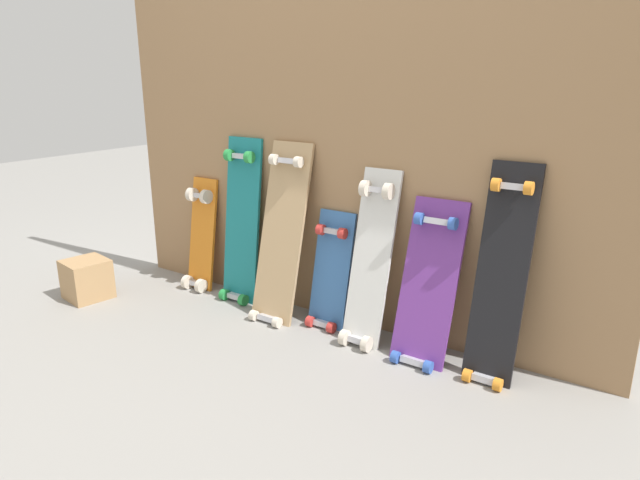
{
  "coord_description": "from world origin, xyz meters",
  "views": [
    {
      "loc": [
        1.31,
        -2.01,
        1.11
      ],
      "look_at": [
        0.0,
        -0.07,
        0.41
      ],
      "focal_mm": 31.43,
      "sensor_mm": 36.0,
      "label": 1
    }
  ],
  "objects_px": {
    "skateboard_black": "(500,284)",
    "skateboard_natural": "(281,241)",
    "skateboard_purple": "(427,292)",
    "wooden_crate": "(87,279)",
    "skateboard_teal": "(241,228)",
    "skateboard_orange": "(201,240)",
    "skateboard_blue": "(330,278)",
    "skateboard_white": "(370,266)"
  },
  "relations": [
    {
      "from": "wooden_crate",
      "to": "skateboard_teal",
      "type": "bearing_deg",
      "value": 34.03
    },
    {
      "from": "skateboard_orange",
      "to": "skateboard_natural",
      "type": "distance_m",
      "value": 0.59
    },
    {
      "from": "skateboard_teal",
      "to": "skateboard_natural",
      "type": "relative_size",
      "value": 0.99
    },
    {
      "from": "skateboard_blue",
      "to": "skateboard_teal",
      "type": "bearing_deg",
      "value": 179.01
    },
    {
      "from": "skateboard_white",
      "to": "skateboard_black",
      "type": "xyz_separation_m",
      "value": [
        0.54,
        0.01,
        0.03
      ]
    },
    {
      "from": "skateboard_purple",
      "to": "skateboard_black",
      "type": "xyz_separation_m",
      "value": [
        0.27,
        0.02,
        0.09
      ]
    },
    {
      "from": "skateboard_orange",
      "to": "skateboard_teal",
      "type": "xyz_separation_m",
      "value": [
        0.29,
        0.01,
        0.11
      ]
    },
    {
      "from": "skateboard_blue",
      "to": "skateboard_white",
      "type": "relative_size",
      "value": 0.75
    },
    {
      "from": "skateboard_black",
      "to": "wooden_crate",
      "type": "bearing_deg",
      "value": -168.09
    },
    {
      "from": "skateboard_blue",
      "to": "skateboard_purple",
      "type": "bearing_deg",
      "value": -5.03
    },
    {
      "from": "skateboard_teal",
      "to": "skateboard_purple",
      "type": "height_order",
      "value": "skateboard_teal"
    },
    {
      "from": "skateboard_black",
      "to": "skateboard_purple",
      "type": "bearing_deg",
      "value": -176.5
    },
    {
      "from": "skateboard_purple",
      "to": "wooden_crate",
      "type": "xyz_separation_m",
      "value": [
        -1.68,
        -0.4,
        -0.18
      ]
    },
    {
      "from": "skateboard_natural",
      "to": "skateboard_blue",
      "type": "xyz_separation_m",
      "value": [
        0.24,
        0.05,
        -0.14
      ]
    },
    {
      "from": "skateboard_black",
      "to": "skateboard_white",
      "type": "bearing_deg",
      "value": -178.97
    },
    {
      "from": "skateboard_teal",
      "to": "wooden_crate",
      "type": "bearing_deg",
      "value": -145.97
    },
    {
      "from": "skateboard_white",
      "to": "skateboard_black",
      "type": "bearing_deg",
      "value": 1.03
    },
    {
      "from": "skateboard_black",
      "to": "skateboard_natural",
      "type": "bearing_deg",
      "value": -178.82
    },
    {
      "from": "skateboard_natural",
      "to": "skateboard_white",
      "type": "bearing_deg",
      "value": 1.34
    },
    {
      "from": "skateboard_orange",
      "to": "skateboard_black",
      "type": "bearing_deg",
      "value": -1.08
    },
    {
      "from": "skateboard_white",
      "to": "skateboard_purple",
      "type": "xyz_separation_m",
      "value": [
        0.27,
        -0.01,
        -0.05
      ]
    },
    {
      "from": "skateboard_orange",
      "to": "skateboard_purple",
      "type": "bearing_deg",
      "value": -2.04
    },
    {
      "from": "skateboard_blue",
      "to": "wooden_crate",
      "type": "height_order",
      "value": "skateboard_blue"
    },
    {
      "from": "skateboard_purple",
      "to": "skateboard_black",
      "type": "distance_m",
      "value": 0.29
    },
    {
      "from": "skateboard_white",
      "to": "skateboard_black",
      "type": "relative_size",
      "value": 0.9
    },
    {
      "from": "skateboard_natural",
      "to": "skateboard_black",
      "type": "height_order",
      "value": "skateboard_natural"
    },
    {
      "from": "skateboard_orange",
      "to": "skateboard_blue",
      "type": "relative_size",
      "value": 1.08
    },
    {
      "from": "skateboard_teal",
      "to": "skateboard_natural",
      "type": "distance_m",
      "value": 0.3
    },
    {
      "from": "skateboard_natural",
      "to": "skateboard_black",
      "type": "distance_m",
      "value": 1.0
    },
    {
      "from": "skateboard_orange",
      "to": "skateboard_white",
      "type": "distance_m",
      "value": 1.04
    },
    {
      "from": "skateboard_orange",
      "to": "skateboard_blue",
      "type": "height_order",
      "value": "skateboard_orange"
    },
    {
      "from": "skateboard_purple",
      "to": "wooden_crate",
      "type": "height_order",
      "value": "skateboard_purple"
    },
    {
      "from": "skateboard_blue",
      "to": "skateboard_black",
      "type": "distance_m",
      "value": 0.77
    },
    {
      "from": "skateboard_natural",
      "to": "skateboard_white",
      "type": "relative_size",
      "value": 1.11
    },
    {
      "from": "skateboard_teal",
      "to": "skateboard_orange",
      "type": "bearing_deg",
      "value": -178.92
    },
    {
      "from": "skateboard_blue",
      "to": "skateboard_black",
      "type": "relative_size",
      "value": 0.67
    },
    {
      "from": "skateboard_black",
      "to": "skateboard_orange",
      "type": "bearing_deg",
      "value": 178.92
    },
    {
      "from": "skateboard_purple",
      "to": "wooden_crate",
      "type": "bearing_deg",
      "value": -166.76
    },
    {
      "from": "skateboard_orange",
      "to": "skateboard_blue",
      "type": "xyz_separation_m",
      "value": [
        0.82,
        -0.0,
        -0.04
      ]
    },
    {
      "from": "wooden_crate",
      "to": "skateboard_purple",
      "type": "bearing_deg",
      "value": 13.24
    },
    {
      "from": "skateboard_teal",
      "to": "skateboard_white",
      "type": "height_order",
      "value": "skateboard_teal"
    },
    {
      "from": "skateboard_natural",
      "to": "wooden_crate",
      "type": "distance_m",
      "value": 1.06
    }
  ]
}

